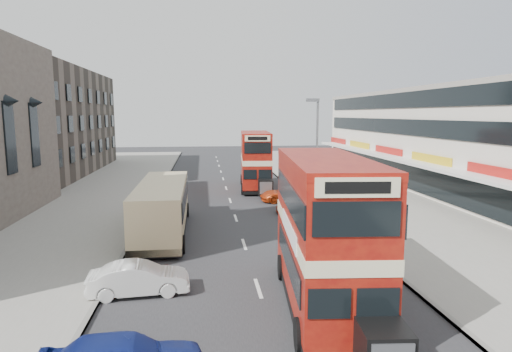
{
  "coord_description": "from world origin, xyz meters",
  "views": [
    {
      "loc": [
        -2.11,
        -14.51,
        6.97
      ],
      "look_at": [
        0.28,
        4.98,
        4.15
      ],
      "focal_mm": 30.46,
      "sensor_mm": 36.0,
      "label": 1
    }
  ],
  "objects_px": {
    "bus_second": "(256,160)",
    "street_lamp": "(316,143)",
    "car_right_a": "(309,204)",
    "pedestrian_far": "(306,168)",
    "coach": "(162,206)",
    "car_right_b": "(287,194)",
    "car_left_front": "(139,279)",
    "cyclist": "(295,197)",
    "bus_main": "(325,232)",
    "pedestrian_near": "(354,206)"
  },
  "relations": [
    {
      "from": "car_right_b",
      "to": "pedestrian_far",
      "type": "bearing_deg",
      "value": 159.86
    },
    {
      "from": "car_right_b",
      "to": "pedestrian_far",
      "type": "distance_m",
      "value": 13.3
    },
    {
      "from": "coach",
      "to": "pedestrian_far",
      "type": "xyz_separation_m",
      "value": [
        13.58,
        20.71,
        -0.49
      ]
    },
    {
      "from": "street_lamp",
      "to": "car_left_front",
      "type": "bearing_deg",
      "value": -124.96
    },
    {
      "from": "bus_second",
      "to": "car_right_b",
      "type": "height_order",
      "value": "bus_second"
    },
    {
      "from": "car_right_b",
      "to": "bus_second",
      "type": "bearing_deg",
      "value": -164.23
    },
    {
      "from": "bus_main",
      "to": "bus_second",
      "type": "xyz_separation_m",
      "value": [
        0.57,
        25.21,
        -0.08
      ]
    },
    {
      "from": "pedestrian_near",
      "to": "cyclist",
      "type": "relative_size",
      "value": 0.72
    },
    {
      "from": "bus_second",
      "to": "pedestrian_near",
      "type": "distance_m",
      "value": 13.81
    },
    {
      "from": "car_right_a",
      "to": "pedestrian_near",
      "type": "xyz_separation_m",
      "value": [
        2.47,
        -2.24,
        0.28
      ]
    },
    {
      "from": "street_lamp",
      "to": "car_right_a",
      "type": "height_order",
      "value": "street_lamp"
    },
    {
      "from": "bus_main",
      "to": "pedestrian_far",
      "type": "bearing_deg",
      "value": -97.4
    },
    {
      "from": "pedestrian_far",
      "to": "coach",
      "type": "bearing_deg",
      "value": -123.02
    },
    {
      "from": "coach",
      "to": "pedestrian_near",
      "type": "bearing_deg",
      "value": 7.67
    },
    {
      "from": "car_left_front",
      "to": "cyclist",
      "type": "bearing_deg",
      "value": -36.71
    },
    {
      "from": "bus_second",
      "to": "car_right_b",
      "type": "xyz_separation_m",
      "value": [
        1.8,
        -6.27,
        -2.1
      ]
    },
    {
      "from": "street_lamp",
      "to": "pedestrian_far",
      "type": "distance_m",
      "value": 14.25
    },
    {
      "from": "car_right_a",
      "to": "pedestrian_far",
      "type": "height_order",
      "value": "pedestrian_far"
    },
    {
      "from": "bus_main",
      "to": "pedestrian_near",
      "type": "xyz_separation_m",
      "value": [
        5.55,
        12.46,
        -1.83
      ]
    },
    {
      "from": "bus_main",
      "to": "coach",
      "type": "height_order",
      "value": "bus_main"
    },
    {
      "from": "bus_second",
      "to": "car_right_a",
      "type": "height_order",
      "value": "bus_second"
    },
    {
      "from": "bus_second",
      "to": "street_lamp",
      "type": "bearing_deg",
      "value": 121.78
    },
    {
      "from": "bus_second",
      "to": "car_left_front",
      "type": "relative_size",
      "value": 2.46
    },
    {
      "from": "car_right_a",
      "to": "street_lamp",
      "type": "bearing_deg",
      "value": 162.62
    },
    {
      "from": "pedestrian_near",
      "to": "pedestrian_far",
      "type": "height_order",
      "value": "pedestrian_far"
    },
    {
      "from": "coach",
      "to": "car_right_a",
      "type": "xyz_separation_m",
      "value": [
        9.76,
        3.96,
        -0.96
      ]
    },
    {
      "from": "car_left_front",
      "to": "bus_main",
      "type": "bearing_deg",
      "value": -110.28
    },
    {
      "from": "bus_main",
      "to": "cyclist",
      "type": "distance_m",
      "value": 17.29
    },
    {
      "from": "car_left_front",
      "to": "pedestrian_near",
      "type": "relative_size",
      "value": 2.38
    },
    {
      "from": "bus_second",
      "to": "pedestrian_far",
      "type": "xyz_separation_m",
      "value": [
        6.33,
        6.23,
        -1.56
      ]
    },
    {
      "from": "car_left_front",
      "to": "pedestrian_near",
      "type": "distance_m",
      "value": 16.27
    },
    {
      "from": "car_left_front",
      "to": "pedestrian_near",
      "type": "height_order",
      "value": "pedestrian_near"
    },
    {
      "from": "bus_main",
      "to": "car_right_a",
      "type": "height_order",
      "value": "bus_main"
    },
    {
      "from": "pedestrian_far",
      "to": "street_lamp",
      "type": "bearing_deg",
      "value": -100.35
    },
    {
      "from": "street_lamp",
      "to": "car_right_a",
      "type": "distance_m",
      "value": 5.37
    },
    {
      "from": "pedestrian_far",
      "to": "car_left_front",
      "type": "bearing_deg",
      "value": -114.68
    },
    {
      "from": "car_right_a",
      "to": "car_right_b",
      "type": "relative_size",
      "value": 1.07
    },
    {
      "from": "car_right_a",
      "to": "coach",
      "type": "bearing_deg",
      "value": -63.39
    },
    {
      "from": "bus_main",
      "to": "cyclist",
      "type": "relative_size",
      "value": 4.4
    },
    {
      "from": "street_lamp",
      "to": "pedestrian_near",
      "type": "distance_m",
      "value": 6.76
    },
    {
      "from": "car_right_a",
      "to": "car_left_front",
      "type": "bearing_deg",
      "value": -33.21
    },
    {
      "from": "pedestrian_far",
      "to": "car_right_b",
      "type": "bearing_deg",
      "value": -109.7
    },
    {
      "from": "street_lamp",
      "to": "car_left_front",
      "type": "height_order",
      "value": "street_lamp"
    },
    {
      "from": "bus_second",
      "to": "car_left_front",
      "type": "xyz_separation_m",
      "value": [
        -7.39,
        -23.31,
        -2.07
      ]
    },
    {
      "from": "car_right_b",
      "to": "pedestrian_near",
      "type": "distance_m",
      "value": 7.24
    },
    {
      "from": "bus_main",
      "to": "car_left_front",
      "type": "distance_m",
      "value": 7.4
    },
    {
      "from": "car_left_front",
      "to": "pedestrian_far",
      "type": "xyz_separation_m",
      "value": [
        13.72,
        29.54,
        0.51
      ]
    },
    {
      "from": "bus_second",
      "to": "pedestrian_far",
      "type": "height_order",
      "value": "bus_second"
    },
    {
      "from": "car_left_front",
      "to": "pedestrian_far",
      "type": "height_order",
      "value": "pedestrian_far"
    },
    {
      "from": "coach",
      "to": "pedestrian_far",
      "type": "distance_m",
      "value": 24.77
    }
  ]
}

